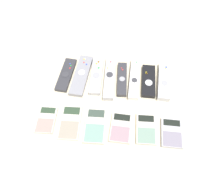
{
  "coord_description": "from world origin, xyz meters",
  "views": [
    {
      "loc": [
        0.05,
        -0.44,
        0.8
      ],
      "look_at": [
        0.0,
        0.04,
        0.01
      ],
      "focal_mm": 35.0,
      "sensor_mm": 36.0,
      "label": 1
    }
  ],
  "objects_px": {
    "remote_4": "(122,79)",
    "calculator_5": "(172,133)",
    "calculator_2": "(95,126)",
    "calculator_1": "(70,122)",
    "remote_6": "(148,81)",
    "remote_0": "(66,75)",
    "remote_3": "(110,78)",
    "calculator_3": "(121,128)",
    "remote_2": "(96,76)",
    "remote_1": "(81,75)",
    "calculator_0": "(46,120)",
    "remote_7": "(164,81)",
    "calculator_4": "(146,129)",
    "remote_5": "(134,79)"
  },
  "relations": [
    {
      "from": "remote_4",
      "to": "calculator_5",
      "type": "bearing_deg",
      "value": -51.33
    },
    {
      "from": "remote_4",
      "to": "calculator_2",
      "type": "xyz_separation_m",
      "value": [
        -0.09,
        -0.23,
        -0.0
      ]
    },
    {
      "from": "calculator_1",
      "to": "remote_6",
      "type": "bearing_deg",
      "value": 34.35
    },
    {
      "from": "remote_0",
      "to": "remote_4",
      "type": "height_order",
      "value": "remote_4"
    },
    {
      "from": "remote_6",
      "to": "calculator_2",
      "type": "distance_m",
      "value": 0.31
    },
    {
      "from": "remote_3",
      "to": "calculator_3",
      "type": "relative_size",
      "value": 1.77
    },
    {
      "from": "remote_2",
      "to": "remote_1",
      "type": "bearing_deg",
      "value": 178.46
    },
    {
      "from": "remote_1",
      "to": "remote_2",
      "type": "distance_m",
      "value": 0.07
    },
    {
      "from": "remote_2",
      "to": "calculator_1",
      "type": "distance_m",
      "value": 0.24
    },
    {
      "from": "calculator_1",
      "to": "calculator_0",
      "type": "bearing_deg",
      "value": 176.51
    },
    {
      "from": "remote_0",
      "to": "remote_1",
      "type": "distance_m",
      "value": 0.07
    },
    {
      "from": "remote_7",
      "to": "calculator_3",
      "type": "bearing_deg",
      "value": -123.47
    },
    {
      "from": "remote_1",
      "to": "calculator_4",
      "type": "distance_m",
      "value": 0.37
    },
    {
      "from": "remote_4",
      "to": "calculator_3",
      "type": "height_order",
      "value": "remote_4"
    },
    {
      "from": "remote_0",
      "to": "calculator_5",
      "type": "distance_m",
      "value": 0.52
    },
    {
      "from": "calculator_1",
      "to": "calculator_5",
      "type": "distance_m",
      "value": 0.4
    },
    {
      "from": "remote_0",
      "to": "calculator_4",
      "type": "xyz_separation_m",
      "value": [
        0.37,
        -0.23,
        -0.0
      ]
    },
    {
      "from": "remote_0",
      "to": "remote_3",
      "type": "distance_m",
      "value": 0.2
    },
    {
      "from": "remote_0",
      "to": "remote_1",
      "type": "xyz_separation_m",
      "value": [
        0.07,
        0.0,
        0.0
      ]
    },
    {
      "from": "calculator_0",
      "to": "calculator_1",
      "type": "distance_m",
      "value": 0.1
    },
    {
      "from": "remote_3",
      "to": "calculator_5",
      "type": "distance_m",
      "value": 0.35
    },
    {
      "from": "remote_7",
      "to": "calculator_1",
      "type": "height_order",
      "value": "remote_7"
    },
    {
      "from": "remote_3",
      "to": "calculator_1",
      "type": "height_order",
      "value": "remote_3"
    },
    {
      "from": "remote_1",
      "to": "calculator_1",
      "type": "xyz_separation_m",
      "value": [
        -0.0,
        -0.23,
        -0.0
      ]
    },
    {
      "from": "remote_7",
      "to": "calculator_0",
      "type": "bearing_deg",
      "value": -151.33
    },
    {
      "from": "remote_2",
      "to": "calculator_5",
      "type": "height_order",
      "value": "remote_2"
    },
    {
      "from": "calculator_2",
      "to": "calculator_3",
      "type": "bearing_deg",
      "value": -1.27
    },
    {
      "from": "remote_2",
      "to": "remote_3",
      "type": "bearing_deg",
      "value": -10.1
    },
    {
      "from": "remote_3",
      "to": "calculator_2",
      "type": "xyz_separation_m",
      "value": [
        -0.03,
        -0.23,
        -0.0
      ]
    },
    {
      "from": "remote_2",
      "to": "remote_5",
      "type": "height_order",
      "value": "remote_5"
    },
    {
      "from": "remote_3",
      "to": "remote_4",
      "type": "height_order",
      "value": "remote_3"
    },
    {
      "from": "remote_7",
      "to": "calculator_0",
      "type": "xyz_separation_m",
      "value": [
        -0.47,
        -0.23,
        -0.01
      ]
    },
    {
      "from": "remote_7",
      "to": "calculator_2",
      "type": "xyz_separation_m",
      "value": [
        -0.27,
        -0.24,
        -0.0
      ]
    },
    {
      "from": "calculator_3",
      "to": "calculator_5",
      "type": "xyz_separation_m",
      "value": [
        0.2,
        -0.0,
        -0.0
      ]
    },
    {
      "from": "calculator_4",
      "to": "calculator_1",
      "type": "bearing_deg",
      "value": 177.94
    },
    {
      "from": "remote_7",
      "to": "calculator_0",
      "type": "height_order",
      "value": "remote_7"
    },
    {
      "from": "remote_2",
      "to": "calculator_4",
      "type": "height_order",
      "value": "remote_2"
    },
    {
      "from": "remote_1",
      "to": "calculator_2",
      "type": "xyz_separation_m",
      "value": [
        0.1,
        -0.24,
        -0.0
      ]
    },
    {
      "from": "remote_6",
      "to": "calculator_5",
      "type": "xyz_separation_m",
      "value": [
        0.09,
        -0.23,
        -0.0
      ]
    },
    {
      "from": "remote_5",
      "to": "calculator_1",
      "type": "height_order",
      "value": "remote_5"
    },
    {
      "from": "remote_4",
      "to": "calculator_5",
      "type": "xyz_separation_m",
      "value": [
        0.21,
        -0.23,
        -0.0
      ]
    },
    {
      "from": "calculator_0",
      "to": "calculator_5",
      "type": "height_order",
      "value": "calculator_5"
    },
    {
      "from": "remote_5",
      "to": "remote_6",
      "type": "height_order",
      "value": "remote_5"
    },
    {
      "from": "remote_1",
      "to": "remote_2",
      "type": "height_order",
      "value": "same"
    },
    {
      "from": "calculator_0",
      "to": "calculator_1",
      "type": "bearing_deg",
      "value": -3.0
    },
    {
      "from": "remote_2",
      "to": "calculator_0",
      "type": "xyz_separation_m",
      "value": [
        -0.17,
        -0.23,
        -0.0
      ]
    },
    {
      "from": "calculator_1",
      "to": "calculator_2",
      "type": "relative_size",
      "value": 1.0
    },
    {
      "from": "remote_0",
      "to": "remote_2",
      "type": "distance_m",
      "value": 0.14
    },
    {
      "from": "remote_1",
      "to": "calculator_4",
      "type": "height_order",
      "value": "remote_1"
    },
    {
      "from": "remote_0",
      "to": "calculator_0",
      "type": "relative_size",
      "value": 1.53
    }
  ]
}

